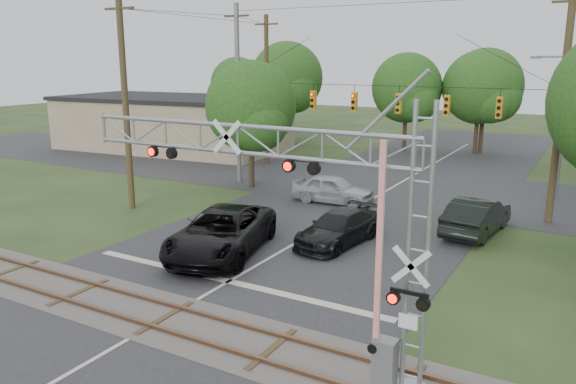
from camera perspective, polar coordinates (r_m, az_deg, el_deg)
The scene contains 14 objects.
ground at distance 17.55m, azimuth -16.89°, elevation -14.74°, with size 160.00×160.00×0.00m, color #263B1B.
road_main at distance 24.80m, azimuth 0.08°, elevation -5.64°, with size 14.00×90.00×0.02m, color #252527.
road_cross at distance 37.16m, azimuth 10.84°, elevation 0.61°, with size 90.00×12.00×0.02m, color #252527.
railroad_track at distance 18.79m, azimuth -12.39°, elevation -12.39°, with size 90.00×3.20×0.17m.
crossing_gantry at distance 14.14m, azimuth 1.15°, elevation -1.53°, with size 10.46×0.93×7.25m.
traffic_signal_span at distance 32.28m, azimuth 10.46°, elevation 9.00°, with size 19.34×0.36×11.50m.
pickup_black at distance 23.92m, azimuth -6.78°, elevation -4.08°, with size 3.17×6.88×1.91m, color black.
car_dark at distance 25.14m, azimuth 5.13°, elevation -3.69°, with size 2.05×5.05×1.47m, color black.
sedan_silver at distance 32.22m, azimuth 4.59°, elevation 0.29°, with size 1.91×4.74×1.62m, color #9EA2A6.
suv_dark at distance 27.95m, azimuth 18.62°, elevation -2.31°, with size 1.84×5.28×1.74m, color black.
commercial_building at distance 52.61m, azimuth -11.64°, elevation 6.93°, with size 21.20×12.20×4.76m.
streetlight at distance 36.30m, azimuth 26.02°, elevation 6.68°, with size 2.24×0.23×8.39m.
utility_poles at distance 33.35m, azimuth 15.90°, elevation 9.64°, with size 26.37×29.37×13.43m.
treeline at distance 46.75m, azimuth 14.56°, elevation 9.94°, with size 54.99×30.05×9.78m.
Camera 1 is at (11.61, -10.36, 8.12)m, focal length 35.00 mm.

